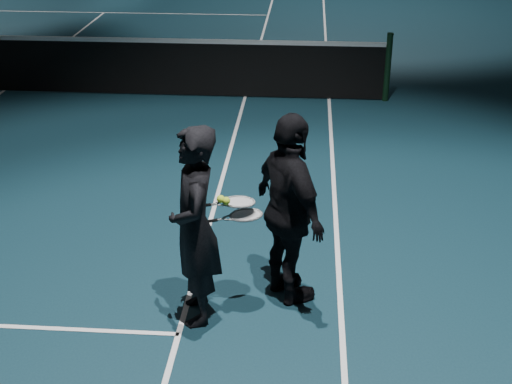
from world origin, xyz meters
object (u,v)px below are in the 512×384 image
at_px(racket_lower, 246,215).
at_px(tennis_balls, 224,198).
at_px(player_a, 195,227).
at_px(player_b, 290,211).
at_px(racket_upper, 239,202).

height_order(racket_lower, tennis_balls, tennis_balls).
xyz_separation_m(player_a, player_b, (0.77, 0.35, 0.00)).
height_order(player_a, player_b, same).
height_order(racket_lower, racket_upper, racket_upper).
height_order(player_b, racket_lower, player_b).
relative_size(player_b, racket_upper, 2.59).
height_order(player_b, tennis_balls, player_b).
bearing_deg(tennis_balls, racket_upper, 37.96).
xyz_separation_m(player_b, racket_upper, (-0.43, -0.15, 0.14)).
distance_m(racket_lower, racket_upper, 0.13).
relative_size(racket_lower, tennis_balls, 5.67).
height_order(racket_upper, tennis_balls, tennis_balls).
distance_m(player_a, tennis_balls, 0.34).
height_order(player_b, racket_upper, player_b).
bearing_deg(tennis_balls, player_b, 23.91).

